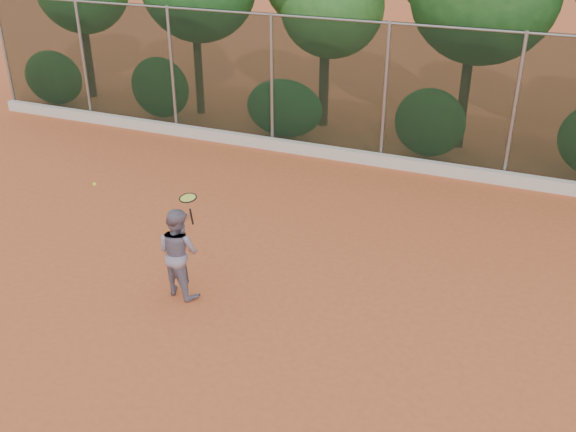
% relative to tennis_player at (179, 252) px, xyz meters
% --- Properties ---
extents(ground, '(80.00, 80.00, 0.00)m').
position_rel_tennis_player_xyz_m(ground, '(1.51, 0.09, -0.79)').
color(ground, '#BB552C').
rests_on(ground, ground).
extents(concrete_curb, '(24.00, 0.20, 0.30)m').
position_rel_tennis_player_xyz_m(concrete_curb, '(1.51, 6.91, -0.64)').
color(concrete_curb, beige).
rests_on(concrete_curb, ground).
extents(tennis_player, '(0.88, 0.76, 1.58)m').
position_rel_tennis_player_xyz_m(tennis_player, '(0.00, 0.00, 0.00)').
color(tennis_player, slate).
rests_on(tennis_player, ground).
extents(chainlink_fence, '(24.09, 0.09, 3.50)m').
position_rel_tennis_player_xyz_m(chainlink_fence, '(1.51, 7.09, 1.07)').
color(chainlink_fence, black).
rests_on(chainlink_fence, ground).
extents(tennis_racket, '(0.33, 0.33, 0.53)m').
position_rel_tennis_player_xyz_m(tennis_racket, '(0.37, -0.15, 1.09)').
color(tennis_racket, black).
rests_on(tennis_racket, ground).
extents(tennis_ball_in_flight, '(0.07, 0.07, 0.07)m').
position_rel_tennis_player_xyz_m(tennis_ball_in_flight, '(-1.98, 0.49, 0.69)').
color(tennis_ball_in_flight, '#D5F638').
rests_on(tennis_ball_in_flight, ground).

